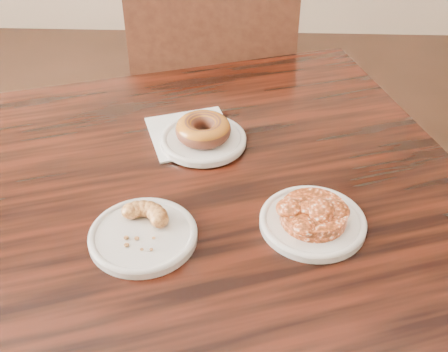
{
  "coord_description": "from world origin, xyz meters",
  "views": [
    {
      "loc": [
        0.05,
        -0.62,
        1.39
      ],
      "look_at": [
        0.02,
        0.12,
        0.8
      ],
      "focal_mm": 45.0,
      "sensor_mm": 36.0,
      "label": 1
    }
  ],
  "objects_px": {
    "glazed_donut": "(203,129)",
    "chair_far": "(221,102)",
    "cafe_table": "(210,330)",
    "cruller_fragment": "(142,227)",
    "apple_fritter": "(314,212)"
  },
  "relations": [
    {
      "from": "glazed_donut",
      "to": "chair_far",
      "type": "bearing_deg",
      "value": 89.54
    },
    {
      "from": "cafe_table",
      "to": "chair_far",
      "type": "bearing_deg",
      "value": 72.58
    },
    {
      "from": "chair_far",
      "to": "cafe_table",
      "type": "bearing_deg",
      "value": 95.4
    },
    {
      "from": "glazed_donut",
      "to": "cruller_fragment",
      "type": "height_order",
      "value": "glazed_donut"
    },
    {
      "from": "chair_far",
      "to": "cruller_fragment",
      "type": "height_order",
      "value": "chair_far"
    },
    {
      "from": "chair_far",
      "to": "apple_fritter",
      "type": "height_order",
      "value": "chair_far"
    },
    {
      "from": "cafe_table",
      "to": "chair_far",
      "type": "xyz_separation_m",
      "value": [
        -0.01,
        0.83,
        0.08
      ]
    },
    {
      "from": "chair_far",
      "to": "apple_fritter",
      "type": "distance_m",
      "value": 0.96
    },
    {
      "from": "chair_far",
      "to": "glazed_donut",
      "type": "xyz_separation_m",
      "value": [
        -0.01,
        -0.66,
        0.34
      ]
    },
    {
      "from": "chair_far",
      "to": "apple_fritter",
      "type": "xyz_separation_m",
      "value": [
        0.19,
        -0.88,
        0.33
      ]
    },
    {
      "from": "cafe_table",
      "to": "apple_fritter",
      "type": "height_order",
      "value": "apple_fritter"
    },
    {
      "from": "chair_far",
      "to": "cruller_fragment",
      "type": "distance_m",
      "value": 0.99
    },
    {
      "from": "chair_far",
      "to": "apple_fritter",
      "type": "bearing_deg",
      "value": 106.7
    },
    {
      "from": "cafe_table",
      "to": "apple_fritter",
      "type": "bearing_deg",
      "value": -36.65
    },
    {
      "from": "chair_far",
      "to": "cruller_fragment",
      "type": "relative_size",
      "value": 8.8
    }
  ]
}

